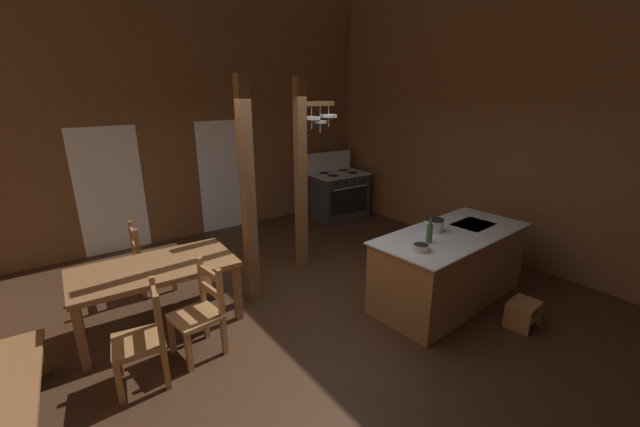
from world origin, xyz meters
TOP-DOWN VIEW (x-y plane):
  - ground_plane at (0.00, 0.00)m, footprint 7.61×7.92m
  - wall_back at (0.00, 3.63)m, footprint 7.61×0.14m
  - wall_right at (3.48, 0.00)m, footprint 0.14×7.92m
  - glazed_door_back_left at (-1.53, 3.56)m, footprint 1.00×0.01m
  - glazed_panel_back_right at (0.34, 3.56)m, footprint 0.84×0.01m
  - kitchen_island at (1.57, -0.67)m, footprint 2.22×1.11m
  - stove_range at (2.60, 2.86)m, footprint 1.16×0.85m
  - support_post_with_pot_rack at (0.68, 1.29)m, footprint 0.68×0.25m
  - support_post_center at (-0.44, 0.79)m, footprint 0.14×0.14m
  - step_stool at (1.77, -1.56)m, footprint 0.39×0.32m
  - dining_table at (-1.57, 0.90)m, footprint 1.73×0.96m
  - ladderback_chair_near_window at (-1.91, 0.02)m, footprint 0.50×0.50m
  - ladderback_chair_by_post at (-1.44, 1.82)m, footprint 0.46×0.46m
  - ladderback_chair_at_table_end at (-1.35, 0.15)m, footprint 0.50×0.50m
  - bench_along_left_wall at (-2.87, 0.08)m, footprint 0.46×1.43m
  - stockpot_on_counter at (1.41, -0.51)m, footprint 0.30×0.23m
  - mixing_bowl_on_counter at (0.81, -0.82)m, footprint 0.19×0.19m
  - bottle_tall_on_counter at (1.06, -0.72)m, footprint 0.07×0.07m

SIDE VIEW (x-z plane):
  - ground_plane at x=0.00m, z-range -0.10..0.00m
  - step_stool at x=1.77m, z-range 0.03..0.33m
  - bench_along_left_wall at x=-2.87m, z-range 0.08..0.52m
  - ladderback_chair_near_window at x=-1.91m, z-range -0.02..0.93m
  - ladderback_chair_by_post at x=-1.44m, z-range -0.02..0.93m
  - ladderback_chair_at_table_end at x=-1.35m, z-range -0.02..0.93m
  - kitchen_island at x=1.57m, z-range 0.00..0.92m
  - stove_range at x=2.60m, z-range -0.18..1.14m
  - dining_table at x=-1.57m, z-range 0.28..1.02m
  - mixing_bowl_on_counter at x=0.81m, z-range 0.92..0.99m
  - stockpot_on_counter at x=1.41m, z-range 0.92..1.08m
  - glazed_door_back_left at x=-1.53m, z-range 0.00..2.05m
  - glazed_panel_back_right at x=0.34m, z-range 0.00..2.05m
  - bottle_tall_on_counter at x=1.06m, z-range 0.89..1.19m
  - support_post_center at x=-0.44m, z-range 0.00..2.77m
  - support_post_with_pot_rack at x=0.68m, z-range 0.13..2.89m
  - wall_back at x=0.00m, z-range 0.00..4.42m
  - wall_right at x=3.48m, z-range 0.00..4.42m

